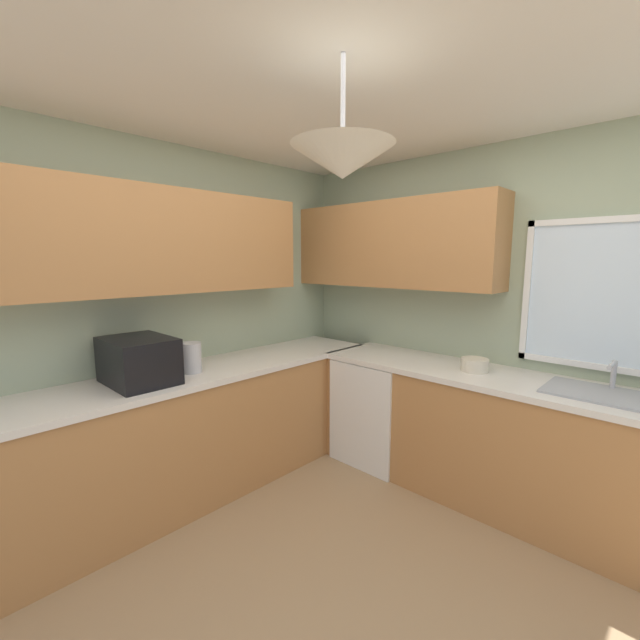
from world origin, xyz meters
TOP-DOWN VIEW (x-y plane):
  - ground_plane at (0.00, 0.00)m, footprint 7.61×7.61m
  - room_shell at (-0.74, 0.54)m, footprint 3.56×3.58m
  - counter_run_left at (-1.41, 0.00)m, footprint 0.65×3.19m
  - counter_run_back at (0.21, 1.42)m, footprint 2.65×0.65m
  - dishwasher at (-0.75, 1.39)m, footprint 0.60×0.60m
  - microwave at (-1.41, -0.32)m, footprint 0.48×0.36m
  - kettle at (-1.39, 0.03)m, footprint 0.14×0.14m
  - sink_assembly at (0.80, 1.42)m, footprint 0.63×0.40m
  - bowl at (0.03, 1.42)m, footprint 0.19×0.19m

SIDE VIEW (x-z plane):
  - ground_plane at x=0.00m, z-range 0.00..0.00m
  - dishwasher at x=-0.75m, z-range 0.00..0.86m
  - counter_run_left at x=-1.41m, z-range 0.00..0.90m
  - counter_run_back at x=0.21m, z-range 0.00..0.90m
  - sink_assembly at x=0.80m, z-range 0.82..1.01m
  - bowl at x=0.03m, z-range 0.90..0.99m
  - kettle at x=-1.39m, z-range 0.90..1.11m
  - microwave at x=-1.41m, z-range 0.90..1.19m
  - room_shell at x=-0.74m, z-range 0.51..3.07m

